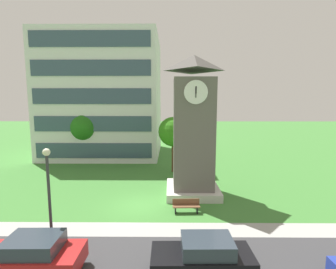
{
  "coord_description": "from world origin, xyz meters",
  "views": [
    {
      "loc": [
        2.15,
        -16.52,
        7.23
      ],
      "look_at": [
        1.97,
        3.44,
        4.65
      ],
      "focal_mm": 26.19,
      "sensor_mm": 36.0,
      "label": 1
    }
  ],
  "objects_px": {
    "clock_tower": "(193,134)",
    "tree_near_tower": "(85,127)",
    "park_bench": "(186,206)",
    "street_lamp": "(49,186)",
    "tree_by_building": "(173,132)",
    "parked_car_black": "(203,257)",
    "parked_car_red": "(30,256)"
  },
  "relations": [
    {
      "from": "tree_by_building",
      "to": "parked_car_black",
      "type": "distance_m",
      "value": 16.21
    },
    {
      "from": "parked_car_black",
      "to": "street_lamp",
      "type": "bearing_deg",
      "value": 164.68
    },
    {
      "from": "parked_car_red",
      "to": "tree_near_tower",
      "type": "bearing_deg",
      "value": 102.72
    },
    {
      "from": "street_lamp",
      "to": "tree_by_building",
      "type": "bearing_deg",
      "value": 65.74
    },
    {
      "from": "tree_by_building",
      "to": "parked_car_black",
      "type": "height_order",
      "value": "tree_by_building"
    },
    {
      "from": "clock_tower",
      "to": "tree_near_tower",
      "type": "bearing_deg",
      "value": 139.29
    },
    {
      "from": "clock_tower",
      "to": "tree_near_tower",
      "type": "relative_size",
      "value": 1.8
    },
    {
      "from": "tree_near_tower",
      "to": "parked_car_black",
      "type": "bearing_deg",
      "value": -59.58
    },
    {
      "from": "clock_tower",
      "to": "tree_near_tower",
      "type": "distance_m",
      "value": 16.06
    },
    {
      "from": "tree_near_tower",
      "to": "parked_car_red",
      "type": "bearing_deg",
      "value": -77.28
    },
    {
      "from": "tree_by_building",
      "to": "parked_car_red",
      "type": "height_order",
      "value": "tree_by_building"
    },
    {
      "from": "street_lamp",
      "to": "tree_by_building",
      "type": "distance_m",
      "value": 15.2
    },
    {
      "from": "park_bench",
      "to": "street_lamp",
      "type": "distance_m",
      "value": 8.54
    },
    {
      "from": "tree_by_building",
      "to": "parked_car_black",
      "type": "bearing_deg",
      "value": -86.17
    },
    {
      "from": "parked_car_black",
      "to": "clock_tower",
      "type": "bearing_deg",
      "value": 87.41
    },
    {
      "from": "park_bench",
      "to": "tree_near_tower",
      "type": "relative_size",
      "value": 0.3
    },
    {
      "from": "park_bench",
      "to": "parked_car_red",
      "type": "height_order",
      "value": "parked_car_red"
    },
    {
      "from": "park_bench",
      "to": "street_lamp",
      "type": "xyz_separation_m",
      "value": [
        -6.99,
        -4.06,
        2.75
      ]
    },
    {
      "from": "clock_tower",
      "to": "street_lamp",
      "type": "distance_m",
      "value": 10.9
    },
    {
      "from": "clock_tower",
      "to": "park_bench",
      "type": "relative_size",
      "value": 5.96
    },
    {
      "from": "clock_tower",
      "to": "tree_by_building",
      "type": "distance_m",
      "value": 6.51
    },
    {
      "from": "street_lamp",
      "to": "parked_car_black",
      "type": "relative_size",
      "value": 1.2
    },
    {
      "from": "clock_tower",
      "to": "parked_car_red",
      "type": "height_order",
      "value": "clock_tower"
    },
    {
      "from": "tree_by_building",
      "to": "clock_tower",
      "type": "bearing_deg",
      "value": -76.69
    },
    {
      "from": "tree_by_building",
      "to": "parked_car_red",
      "type": "distance_m",
      "value": 17.3
    },
    {
      "from": "parked_car_black",
      "to": "park_bench",
      "type": "bearing_deg",
      "value": 92.89
    },
    {
      "from": "clock_tower",
      "to": "tree_by_building",
      "type": "height_order",
      "value": "clock_tower"
    },
    {
      "from": "clock_tower",
      "to": "street_lamp",
      "type": "relative_size",
      "value": 2.13
    },
    {
      "from": "street_lamp",
      "to": "parked_car_black",
      "type": "height_order",
      "value": "street_lamp"
    },
    {
      "from": "tree_by_building",
      "to": "street_lamp",
      "type": "bearing_deg",
      "value": -114.26
    },
    {
      "from": "tree_near_tower",
      "to": "tree_by_building",
      "type": "distance_m",
      "value": 11.46
    },
    {
      "from": "clock_tower",
      "to": "park_bench",
      "type": "xyz_separation_m",
      "value": [
        -0.74,
        -3.46,
        -4.38
      ]
    }
  ]
}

